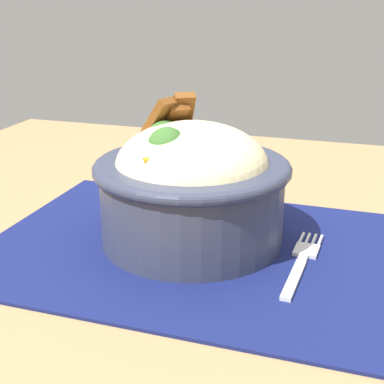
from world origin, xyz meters
name	(u,v)px	position (x,y,z in m)	size (l,w,h in m)	color
table	(243,343)	(0.00, 0.00, 0.69)	(1.05, 0.93, 0.77)	#99754C
placemat	(213,251)	(-0.04, 0.02, 0.77)	(0.43, 0.29, 0.00)	#11194C
bowl	(191,184)	(-0.06, 0.03, 0.83)	(0.19, 0.19, 0.14)	#2D3347
fork	(302,260)	(0.05, 0.02, 0.78)	(0.02, 0.13, 0.00)	silver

